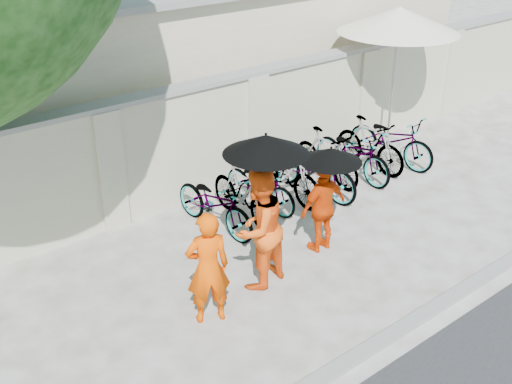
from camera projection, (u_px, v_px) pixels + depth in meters
ground at (285, 286)px, 9.06m from camera, size 80.00×80.00×0.00m
kerb at (377, 344)px, 7.86m from camera, size 40.00×0.16×0.12m
compound_wall at (208, 139)px, 11.41m from camera, size 20.00×0.30×2.00m
building_behind at (145, 56)px, 14.35m from camera, size 14.00×6.00×3.20m
monk_left at (208, 268)px, 8.06m from camera, size 0.67×0.56×1.57m
monk_center at (259, 229)px, 8.76m from camera, size 0.97×0.83×1.77m
parasol_center at (266, 144)px, 8.18m from camera, size 1.13×1.13×1.26m
monk_right at (323, 207)px, 9.67m from camera, size 0.86×0.38×1.44m
parasol_right at (331, 155)px, 9.24m from camera, size 0.92×0.92×0.89m
patio_umbrella at (399, 21)px, 12.68m from camera, size 3.06×3.06×2.91m
bike_0 at (215, 203)px, 10.34m from camera, size 0.77×1.84×0.94m
bike_1 at (243, 193)px, 10.59m from camera, size 0.50×1.66×0.99m
bike_2 at (261, 184)px, 11.06m from camera, size 0.72×1.68×0.86m
bike_3 at (286, 172)px, 11.28m from camera, size 0.50×1.76×1.05m
bike_4 at (314, 167)px, 11.50m from camera, size 0.89×2.02×1.03m
bike_5 at (326, 157)px, 11.95m from camera, size 0.52×1.70×1.02m
bike_6 at (353, 153)px, 12.15m from camera, size 0.66×1.88×0.98m
bike_7 at (370, 145)px, 12.48m from camera, size 0.50×1.72×1.03m
bike_8 at (391, 140)px, 12.73m from camera, size 0.92×2.00×1.01m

